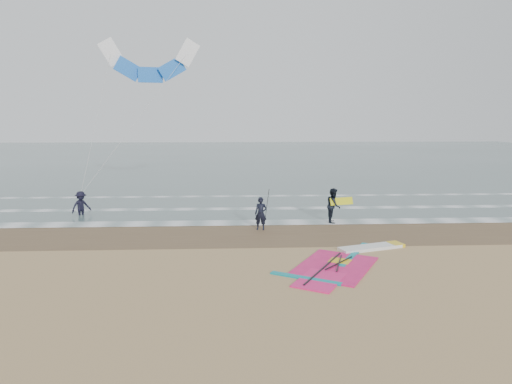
{
  "coord_description": "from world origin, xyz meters",
  "views": [
    {
      "loc": [
        -1.14,
        -15.39,
        5.55
      ],
      "look_at": [
        -0.17,
        5.0,
        2.2
      ],
      "focal_mm": 32.0,
      "sensor_mm": 36.0,
      "label": 1
    }
  ],
  "objects_px": {
    "windsurf_rig": "(346,261)",
    "person_standing": "(261,214)",
    "person_walking": "(333,206)",
    "person_wading": "(81,200)",
    "surf_kite": "(150,64)"
  },
  "relations": [
    {
      "from": "person_wading",
      "to": "surf_kite",
      "type": "height_order",
      "value": "surf_kite"
    },
    {
      "from": "surf_kite",
      "to": "windsurf_rig",
      "type": "bearing_deg",
      "value": -53.52
    },
    {
      "from": "person_walking",
      "to": "person_standing",
      "type": "bearing_deg",
      "value": 120.72
    },
    {
      "from": "person_standing",
      "to": "surf_kite",
      "type": "xyz_separation_m",
      "value": [
        -6.57,
        7.72,
        8.04
      ]
    },
    {
      "from": "person_standing",
      "to": "person_wading",
      "type": "xyz_separation_m",
      "value": [
        -10.05,
        3.84,
        0.05
      ]
    },
    {
      "from": "windsurf_rig",
      "to": "person_walking",
      "type": "bearing_deg",
      "value": 82.2
    },
    {
      "from": "person_walking",
      "to": "person_wading",
      "type": "xyz_separation_m",
      "value": [
        -14.0,
        2.44,
        -0.05
      ]
    },
    {
      "from": "windsurf_rig",
      "to": "person_wading",
      "type": "height_order",
      "value": "person_wading"
    },
    {
      "from": "person_walking",
      "to": "surf_kite",
      "type": "relative_size",
      "value": 0.2
    },
    {
      "from": "person_walking",
      "to": "windsurf_rig",
      "type": "bearing_deg",
      "value": -176.7
    },
    {
      "from": "person_wading",
      "to": "surf_kite",
      "type": "distance_m",
      "value": 9.54
    },
    {
      "from": "windsurf_rig",
      "to": "person_wading",
      "type": "distance_m",
      "value": 15.97
    },
    {
      "from": "person_walking",
      "to": "person_wading",
      "type": "relative_size",
      "value": 1.06
    },
    {
      "from": "windsurf_rig",
      "to": "person_standing",
      "type": "height_order",
      "value": "person_standing"
    },
    {
      "from": "person_standing",
      "to": "person_walking",
      "type": "xyz_separation_m",
      "value": [
        3.95,
        1.41,
        0.1
      ]
    }
  ]
}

